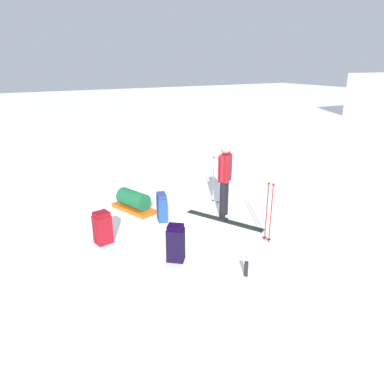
% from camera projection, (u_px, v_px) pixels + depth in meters
% --- Properties ---
extents(ground_plane, '(80.00, 80.00, 0.00)m').
position_uv_depth(ground_plane, '(192.00, 221.00, 8.00)').
color(ground_plane, white).
extents(skier_standing, '(0.39, 0.47, 1.70)m').
position_uv_depth(skier_standing, '(225.00, 176.00, 7.96)').
color(skier_standing, black).
rests_on(skier_standing, ground_plane).
extents(ski_pair_near, '(1.77, 1.00, 0.05)m').
position_uv_depth(ski_pair_near, '(224.00, 220.00, 8.02)').
color(ski_pair_near, black).
rests_on(ski_pair_near, ground_plane).
extents(backpack_large_dark, '(0.42, 0.30, 0.63)m').
position_uv_depth(backpack_large_dark, '(162.00, 207.00, 7.97)').
color(backpack_large_dark, navy).
rests_on(backpack_large_dark, ground_plane).
extents(backpack_bright, '(0.32, 0.35, 0.65)m').
position_uv_depth(backpack_bright, '(103.00, 228.00, 6.95)').
color(backpack_bright, maroon).
rests_on(backpack_bright, ground_plane).
extents(backpack_small_spare, '(0.38, 0.39, 0.69)m').
position_uv_depth(backpack_small_spare, '(176.00, 243.00, 6.32)').
color(backpack_small_spare, black).
rests_on(backpack_small_spare, ground_plane).
extents(ski_poles_planted_near, '(0.21, 0.11, 1.21)m').
position_uv_depth(ski_poles_planted_near, '(216.00, 178.00, 8.77)').
color(ski_poles_planted_near, '#ABC0C4').
rests_on(ski_poles_planted_near, ground_plane).
extents(ski_poles_planted_far, '(0.16, 0.10, 1.23)m').
position_uv_depth(ski_poles_planted_far, '(269.00, 209.00, 6.88)').
color(ski_poles_planted_far, maroon).
rests_on(ski_poles_planted_far, ground_plane).
extents(gear_sled, '(1.24, 0.81, 0.49)m').
position_uv_depth(gear_sled, '(133.00, 202.00, 8.51)').
color(gear_sled, '#E45912').
rests_on(gear_sled, ground_plane).
extents(thermos_bottle, '(0.07, 0.07, 0.26)m').
position_uv_depth(thermos_bottle, '(246.00, 269.00, 5.93)').
color(thermos_bottle, black).
rests_on(thermos_bottle, ground_plane).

